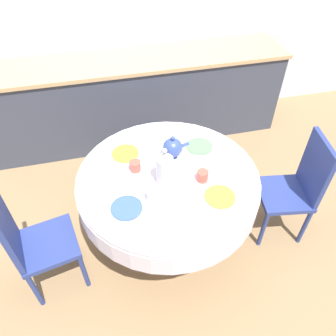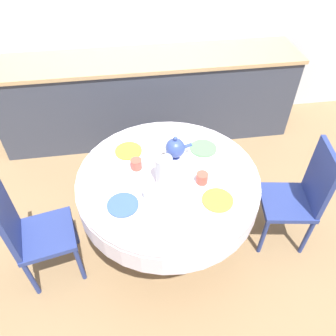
{
  "view_description": "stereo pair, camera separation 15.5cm",
  "coord_description": "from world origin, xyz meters",
  "px_view_note": "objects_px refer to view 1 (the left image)",
  "views": [
    {
      "loc": [
        -0.4,
        -1.67,
        2.46
      ],
      "look_at": [
        0.0,
        0.0,
        0.81
      ],
      "focal_mm": 35.0,
      "sensor_mm": 36.0,
      "label": 1
    },
    {
      "loc": [
        -0.25,
        -1.7,
        2.46
      ],
      "look_at": [
        0.0,
        0.0,
        0.81
      ],
      "focal_mm": 35.0,
      "sensor_mm": 36.0,
      "label": 2
    }
  ],
  "objects_px": {
    "chair_left": "(296,186)",
    "chair_right": "(32,241)",
    "teapot": "(173,148)",
    "coffee_carafe": "(165,168)"
  },
  "relations": [
    {
      "from": "chair_left",
      "to": "chair_right",
      "type": "xyz_separation_m",
      "value": [
        -2.04,
        -0.04,
        0.0
      ]
    },
    {
      "from": "chair_right",
      "to": "teapot",
      "type": "relative_size",
      "value": 4.58
    },
    {
      "from": "chair_right",
      "to": "coffee_carafe",
      "type": "height_order",
      "value": "coffee_carafe"
    },
    {
      "from": "chair_left",
      "to": "teapot",
      "type": "relative_size",
      "value": 4.58
    },
    {
      "from": "chair_left",
      "to": "coffee_carafe",
      "type": "xyz_separation_m",
      "value": [
        -1.06,
        0.11,
        0.33
      ]
    },
    {
      "from": "teapot",
      "to": "chair_left",
      "type": "bearing_deg",
      "value": -21.48
    },
    {
      "from": "chair_left",
      "to": "chair_right",
      "type": "bearing_deg",
      "value": 100.3
    },
    {
      "from": "chair_left",
      "to": "teapot",
      "type": "xyz_separation_m",
      "value": [
        -0.93,
        0.37,
        0.28
      ]
    },
    {
      "from": "chair_left",
      "to": "teapot",
      "type": "bearing_deg",
      "value": 77.63
    },
    {
      "from": "chair_left",
      "to": "coffee_carafe",
      "type": "distance_m",
      "value": 1.12
    }
  ]
}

